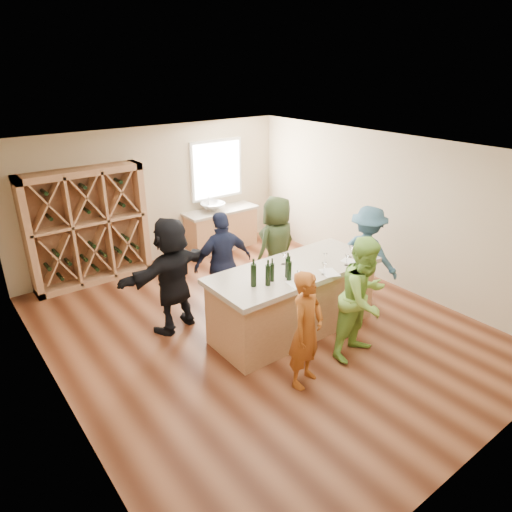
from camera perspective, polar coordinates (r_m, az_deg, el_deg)
floor at (r=7.49m, az=0.32°, el=-9.14°), size 6.00×7.00×0.10m
ceiling at (r=6.42m, az=0.38°, el=13.29°), size 6.00×7.00×0.10m
wall_back at (r=9.73m, az=-12.64°, el=7.41°), size 6.00×0.10×2.80m
wall_front at (r=4.86m, az=27.45°, el=-11.49°), size 6.00×0.10×2.80m
wall_left at (r=5.68m, az=-24.95°, el=-5.92°), size 0.10×7.00×2.80m
wall_right at (r=8.91m, az=16.14°, el=5.62°), size 0.10×7.00×2.80m
window_frame at (r=10.27m, az=-4.95°, el=10.72°), size 1.30×0.06×1.30m
window_pane at (r=10.24m, az=-4.84°, el=10.69°), size 1.18×0.01×1.18m
wine_rack at (r=9.07m, az=-20.26°, el=3.37°), size 2.20×0.45×2.20m
back_counter_base at (r=10.37m, az=-4.36°, el=3.25°), size 1.60×0.58×0.86m
back_counter_top at (r=10.22m, az=-4.44°, el=5.68°), size 1.70×0.62×0.06m
sink at (r=10.08m, az=-5.41°, el=6.13°), size 0.54×0.54×0.19m
faucet at (r=10.21m, az=-5.97°, el=6.66°), size 0.02×0.02×0.30m
tasting_counter_base at (r=7.17m, az=4.67°, el=-5.69°), size 2.60×1.00×1.00m
tasting_counter_top at (r=6.93m, az=4.81°, el=-1.77°), size 2.72×1.12×0.08m
wine_bottle_a at (r=6.27m, az=-0.31°, el=-2.42°), size 0.11×0.11×0.33m
wine_bottle_b at (r=6.30m, az=1.50°, el=-2.42°), size 0.08×0.08×0.30m
wine_bottle_c at (r=6.43m, az=2.02°, el=-2.05°), size 0.09×0.09×0.27m
wine_bottle_d at (r=6.47m, az=4.17°, el=-1.86°), size 0.09×0.09×0.29m
wine_bottle_e at (r=6.55m, az=3.98°, el=-1.44°), size 0.10×0.10×0.30m
wine_glass_a at (r=6.43m, az=5.35°, el=-2.65°), size 0.06×0.06×0.17m
wine_glass_b at (r=6.71m, az=8.49°, el=-1.55°), size 0.08×0.08×0.19m
wine_glass_c at (r=7.08m, az=11.25°, el=-0.53°), size 0.07×0.07×0.16m
wine_glass_d at (r=7.06m, az=8.63°, el=-0.37°), size 0.08×0.08×0.16m
wine_glass_e at (r=7.37m, az=11.73°, el=0.56°), size 0.10×0.10×0.20m
tasting_menu_a at (r=6.42m, az=5.03°, el=-3.51°), size 0.24×0.30×0.00m
tasting_menu_b at (r=6.82m, az=9.17°, el=-2.05°), size 0.31×0.36×0.00m
tasting_menu_c at (r=7.26m, az=11.76°, el=-0.65°), size 0.27×0.32×0.00m
person_near_left at (r=5.91m, az=6.32°, el=-9.14°), size 0.69×0.60×1.61m
person_near_right at (r=6.56m, az=13.31°, el=-5.18°), size 0.93×0.58×1.81m
person_server at (r=8.12m, az=13.65°, el=0.14°), size 0.78×1.21×1.73m
person_far_mid at (r=7.57m, az=-4.13°, el=-0.85°), size 1.09×0.65×1.76m
person_far_right at (r=8.18m, az=2.58°, el=1.28°), size 0.96×0.69×1.81m
person_far_left at (r=7.14m, az=-10.42°, el=-2.31°), size 1.81×0.98×1.86m
wine_glass_f at (r=6.98m, az=3.45°, el=-0.36°), size 0.07×0.07×0.18m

